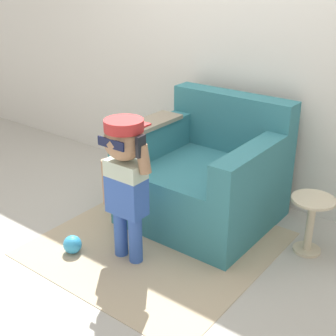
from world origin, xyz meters
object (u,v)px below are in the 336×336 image
(armchair, at_px, (206,178))
(person_child, at_px, (125,169))
(toy_ball, at_px, (72,244))
(side_table, at_px, (311,219))

(armchair, bearing_deg, person_child, -97.18)
(toy_ball, bearing_deg, armchair, 65.49)
(person_child, relative_size, toy_ball, 7.68)
(armchair, bearing_deg, toy_ball, -114.51)
(toy_ball, bearing_deg, side_table, 38.11)
(side_table, bearing_deg, toy_ball, -141.89)
(armchair, height_order, side_table, armchair)
(armchair, height_order, toy_ball, armchair)
(person_child, distance_m, toy_ball, 0.70)
(armchair, xyz_separation_m, person_child, (-0.10, -0.78, 0.32))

